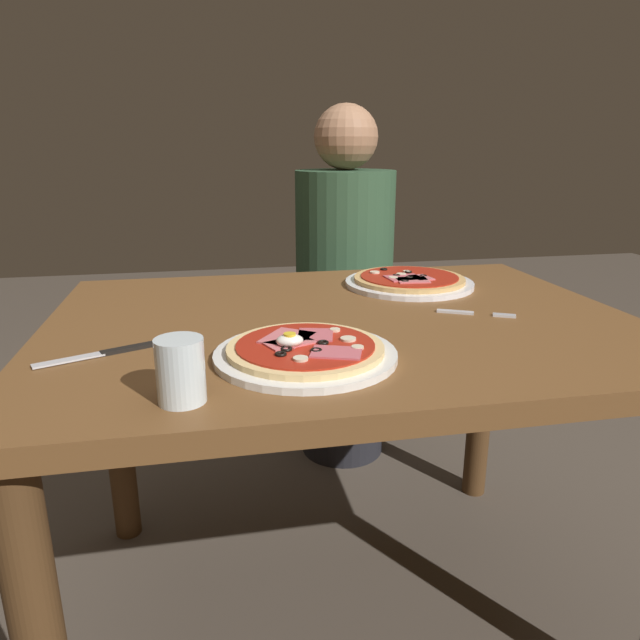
# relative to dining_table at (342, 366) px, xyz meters

# --- Properties ---
(ground_plane) EXTENTS (8.00, 8.00, 0.00)m
(ground_plane) POSITION_rel_dining_table_xyz_m (0.00, 0.00, -0.61)
(ground_plane) COLOR #4C4238
(dining_table) EXTENTS (1.17, 0.88, 0.72)m
(dining_table) POSITION_rel_dining_table_xyz_m (0.00, 0.00, 0.00)
(dining_table) COLOR brown
(dining_table) RESTS_ON ground
(pizza_foreground) EXTENTS (0.30, 0.30, 0.05)m
(pizza_foreground) POSITION_rel_dining_table_xyz_m (-0.12, -0.22, 0.12)
(pizza_foreground) COLOR white
(pizza_foreground) RESTS_ON dining_table
(pizza_across_left) EXTENTS (0.32, 0.32, 0.03)m
(pizza_across_left) POSITION_rel_dining_table_xyz_m (0.22, 0.23, 0.12)
(pizza_across_left) COLOR white
(pizza_across_left) RESTS_ON dining_table
(water_glass_near) EXTENTS (0.07, 0.07, 0.09)m
(water_glass_near) POSITION_rel_dining_table_xyz_m (-0.31, -0.35, 0.15)
(water_glass_near) COLOR silver
(water_glass_near) RESTS_ON dining_table
(fork) EXTENTS (0.15, 0.08, 0.00)m
(fork) POSITION_rel_dining_table_xyz_m (0.26, -0.03, 0.11)
(fork) COLOR silver
(fork) RESTS_ON dining_table
(knife) EXTENTS (0.19, 0.09, 0.01)m
(knife) POSITION_rel_dining_table_xyz_m (-0.44, -0.14, 0.11)
(knife) COLOR silver
(knife) RESTS_ON dining_table
(diner_person) EXTENTS (0.32, 0.32, 1.18)m
(diner_person) POSITION_rel_dining_table_xyz_m (0.18, 0.73, -0.05)
(diner_person) COLOR black
(diner_person) RESTS_ON ground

